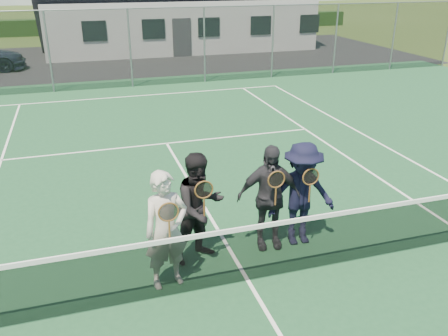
{
  "coord_description": "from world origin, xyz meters",
  "views": [
    {
      "loc": [
        -2.1,
        -5.54,
        4.33
      ],
      "look_at": [
        0.09,
        1.5,
        1.25
      ],
      "focal_mm": 38.0,
      "sensor_mm": 36.0,
      "label": 1
    }
  ],
  "objects_px": {
    "player_a": "(166,230)",
    "player_c": "(269,197)",
    "tennis_net": "(249,251)",
    "player_b": "(200,208)",
    "player_d": "(301,194)"
  },
  "relations": [
    {
      "from": "player_a",
      "to": "player_c",
      "type": "relative_size",
      "value": 1.0
    },
    {
      "from": "player_a",
      "to": "player_c",
      "type": "bearing_deg",
      "value": 17.24
    },
    {
      "from": "player_a",
      "to": "player_c",
      "type": "height_order",
      "value": "same"
    },
    {
      "from": "tennis_net",
      "to": "player_b",
      "type": "bearing_deg",
      "value": 121.28
    },
    {
      "from": "player_a",
      "to": "player_b",
      "type": "bearing_deg",
      "value": 40.16
    },
    {
      "from": "player_c",
      "to": "player_d",
      "type": "bearing_deg",
      "value": -6.69
    },
    {
      "from": "player_a",
      "to": "player_d",
      "type": "bearing_deg",
      "value": 11.83
    },
    {
      "from": "player_b",
      "to": "player_c",
      "type": "bearing_deg",
      "value": 1.18
    },
    {
      "from": "player_a",
      "to": "player_d",
      "type": "relative_size",
      "value": 1.0
    },
    {
      "from": "player_a",
      "to": "player_b",
      "type": "distance_m",
      "value": 0.83
    },
    {
      "from": "tennis_net",
      "to": "player_d",
      "type": "distance_m",
      "value": 1.5
    },
    {
      "from": "tennis_net",
      "to": "player_c",
      "type": "distance_m",
      "value": 1.15
    },
    {
      "from": "tennis_net",
      "to": "player_d",
      "type": "xyz_separation_m",
      "value": [
        1.21,
        0.8,
        0.38
      ]
    },
    {
      "from": "tennis_net",
      "to": "player_a",
      "type": "distance_m",
      "value": 1.24
    },
    {
      "from": "player_b",
      "to": "tennis_net",
      "type": "bearing_deg",
      "value": -58.72
    }
  ]
}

